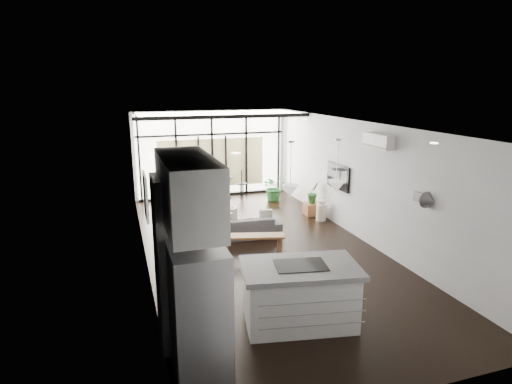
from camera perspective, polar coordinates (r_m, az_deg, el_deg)
floor at (r=9.79m, az=0.55°, el=-7.53°), size 5.00×10.00×0.00m
ceiling at (r=9.12m, az=0.59°, el=9.03°), size 5.00×10.00×0.00m
wall_left at (r=8.90m, az=-14.87°, el=-0.75°), size 0.02×10.00×2.80m
wall_right at (r=10.41m, az=13.74°, el=1.47°), size 0.02×10.00×2.80m
wall_back at (r=14.09m, az=-5.95°, el=5.09°), size 5.00×0.02×2.80m
wall_front at (r=5.14m, az=19.06°, el=-12.35°), size 5.00×0.02×2.80m
glazing at (r=13.98m, az=-5.84°, el=5.01°), size 5.00×0.20×2.80m
skylight at (r=12.97m, az=-5.15°, el=10.41°), size 4.70×1.90×0.06m
neighbour_building at (r=14.10m, az=-5.87°, el=3.85°), size 3.50×0.02×1.60m
island at (r=6.79m, az=5.85°, el=-13.46°), size 1.93×1.35×0.97m
cooktop at (r=6.58m, az=5.96°, el=-9.68°), size 0.85×0.65×0.01m
fridge at (r=5.55m, az=-7.53°, el=-15.79°), size 0.67×0.84×1.74m
appliance_column at (r=6.10m, az=-10.17°, el=-9.22°), size 0.63×0.67×2.46m
upper_cabinets at (r=5.33m, az=-9.07°, el=0.11°), size 0.62×1.75×0.86m
pendant_left at (r=6.66m, az=4.59°, el=0.19°), size 0.26×0.26×0.18m
pendant_right at (r=7.00m, az=10.65°, el=0.68°), size 0.26×0.26×0.18m
sofa at (r=10.40m, az=-1.49°, el=-4.21°), size 1.75×0.60×0.68m
console_bench at (r=9.41m, az=-0.40°, el=-7.01°), size 1.41×0.67×0.44m
pouf at (r=11.56m, az=-3.74°, el=-3.02°), size 0.63×0.63×0.41m
crate at (r=12.28m, az=7.55°, el=-2.24°), size 0.48×0.48×0.34m
plant_tall at (r=13.63m, az=2.42°, el=0.27°), size 0.94×1.01×0.68m
plant_crate at (r=12.20m, az=7.60°, el=-0.86°), size 0.52×0.70×0.28m
milk_can at (r=11.78m, az=8.72°, el=-2.42°), size 0.31×0.31×0.56m
bistro_set at (r=13.93m, az=-4.13°, el=0.75°), size 1.65×0.79×0.76m
tv at (r=11.25m, az=10.88°, el=2.04°), size 0.05×1.10×0.65m
ac_unit at (r=9.50m, az=16.01°, el=6.56°), size 0.22×0.90×0.30m
framed_art at (r=8.39m, az=-14.51°, el=-0.59°), size 0.04×0.70×0.90m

